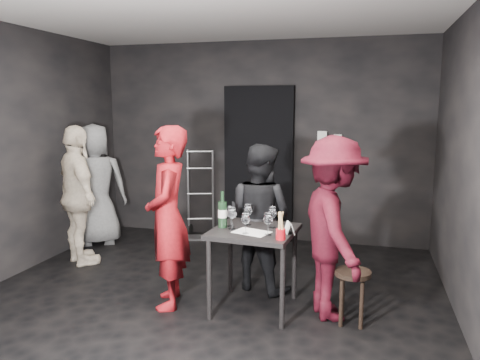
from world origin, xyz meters
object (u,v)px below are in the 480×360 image
(woman_black, at_px, (260,218))
(man_maroon, at_px, (333,222))
(tasting_table, at_px, (254,240))
(server_red, at_px, (168,207))
(stool, at_px, (352,283))
(bystander_grey, at_px, (96,180))
(bystander_cream, at_px, (78,190))
(hand_truck, at_px, (200,222))
(breadstick_cup, at_px, (281,226))
(wine_bottle, at_px, (222,214))

(woman_black, xyz_separation_m, man_maroon, (0.76, -0.46, 0.12))
(tasting_table, relative_size, woman_black, 0.52)
(woman_black, bearing_deg, server_red, 62.06)
(stool, bearing_deg, tasting_table, 175.42)
(woman_black, distance_m, bystander_grey, 2.60)
(woman_black, bearing_deg, bystander_cream, 16.87)
(hand_truck, relative_size, breadstick_cup, 4.94)
(bystander_grey, relative_size, wine_bottle, 5.20)
(stool, distance_m, bystander_grey, 3.72)
(wine_bottle, bearing_deg, bystander_cream, 160.90)
(hand_truck, distance_m, breadstick_cup, 2.89)
(man_maroon, relative_size, breadstick_cup, 6.79)
(server_red, xyz_separation_m, bystander_cream, (-1.48, 0.78, -0.05))
(hand_truck, height_order, wine_bottle, hand_truck)
(man_maroon, bearing_deg, breadstick_cup, 104.97)
(bystander_grey, distance_m, wine_bottle, 2.63)
(stool, relative_size, bystander_grey, 0.27)
(woman_black, distance_m, bystander_cream, 2.20)
(man_maroon, distance_m, bystander_grey, 3.48)
(bystander_grey, xyz_separation_m, breadstick_cup, (2.79, -1.68, -0.00))
(tasting_table, distance_m, bystander_cream, 2.37)
(stool, bearing_deg, bystander_cream, 166.75)
(man_maroon, bearing_deg, bystander_cream, 55.68)
(tasting_table, bearing_deg, bystander_grey, 150.51)
(bystander_grey, bearing_deg, wine_bottle, 118.18)
(man_maroon, height_order, wine_bottle, man_maroon)
(hand_truck, height_order, stool, hand_truck)
(tasting_table, bearing_deg, bystander_cream, 163.53)
(hand_truck, distance_m, stool, 3.05)
(hand_truck, xyz_separation_m, stool, (2.17, -2.15, 0.14))
(tasting_table, bearing_deg, stool, -4.58)
(stool, relative_size, bystander_cream, 0.27)
(woman_black, bearing_deg, tasting_table, 118.76)
(bystander_cream, distance_m, bystander_grey, 0.79)
(man_maroon, bearing_deg, wine_bottle, 70.99)
(tasting_table, distance_m, bystander_grey, 2.88)
(man_maroon, height_order, bystander_cream, bystander_cream)
(server_red, distance_m, bystander_grey, 2.30)
(man_maroon, relative_size, wine_bottle, 5.10)
(bystander_cream, bearing_deg, server_red, -169.46)
(bystander_cream, distance_m, breadstick_cup, 2.71)
(stool, relative_size, breadstick_cup, 1.88)
(man_maroon, distance_m, wine_bottle, 0.98)
(tasting_table, relative_size, bystander_grey, 0.43)
(wine_bottle, xyz_separation_m, breadstick_cup, (0.58, -0.25, -0.01))
(hand_truck, bearing_deg, tasting_table, -75.37)
(server_red, xyz_separation_m, wine_bottle, (0.49, 0.10, -0.05))
(wine_bottle, bearing_deg, server_red, -168.26)
(stool, height_order, server_red, server_red)
(hand_truck, xyz_separation_m, woman_black, (1.22, -1.57, 0.50))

